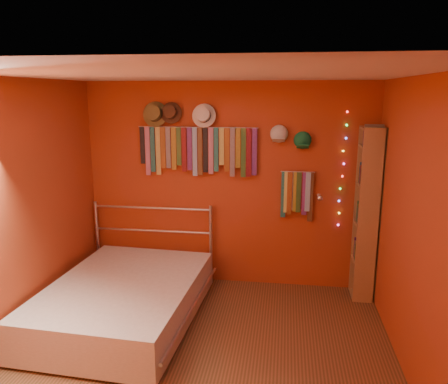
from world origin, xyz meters
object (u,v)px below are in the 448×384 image
at_px(bed, 124,300).
at_px(reading_lamp, 320,197).
at_px(bookshelf, 370,214).
at_px(tie_rack, 198,149).

bearing_deg(bed, reading_lamp, 28.08).
bearing_deg(bed, bookshelf, 23.01).
relative_size(reading_lamp, bed, 0.13).
bearing_deg(tie_rack, bookshelf, -4.39).
distance_m(tie_rack, bed, 1.92).
distance_m(tie_rack, bookshelf, 2.14).
distance_m(bookshelf, bed, 2.88).
xyz_separation_m(tie_rack, bed, (-0.59, -1.09, -1.47)).
distance_m(reading_lamp, bookshelf, 0.60).
bearing_deg(bookshelf, bed, -160.27).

